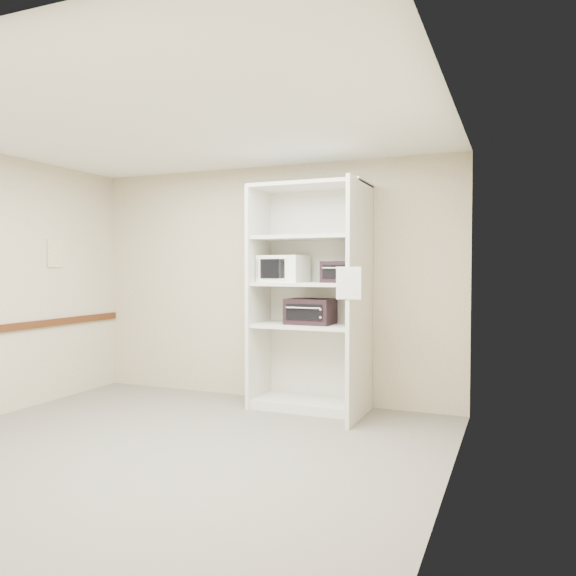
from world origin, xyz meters
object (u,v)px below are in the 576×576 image
at_px(shelving_unit, 314,304).
at_px(toaster_oven_lower, 310,311).
at_px(microwave, 283,269).
at_px(toaster_oven_upper, 342,272).

xyz_separation_m(shelving_unit, toaster_oven_lower, (-0.04, -0.01, -0.07)).
distance_m(shelving_unit, microwave, 0.53).
height_order(shelving_unit, toaster_oven_upper, shelving_unit).
bearing_deg(toaster_oven_upper, toaster_oven_lower, 175.89).
bearing_deg(shelving_unit, toaster_oven_lower, -166.40).
bearing_deg(microwave, toaster_oven_lower, 2.20).
distance_m(shelving_unit, toaster_oven_lower, 0.08).
relative_size(microwave, toaster_oven_upper, 1.25).
relative_size(shelving_unit, microwave, 5.00).
bearing_deg(toaster_oven_upper, microwave, 177.36).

